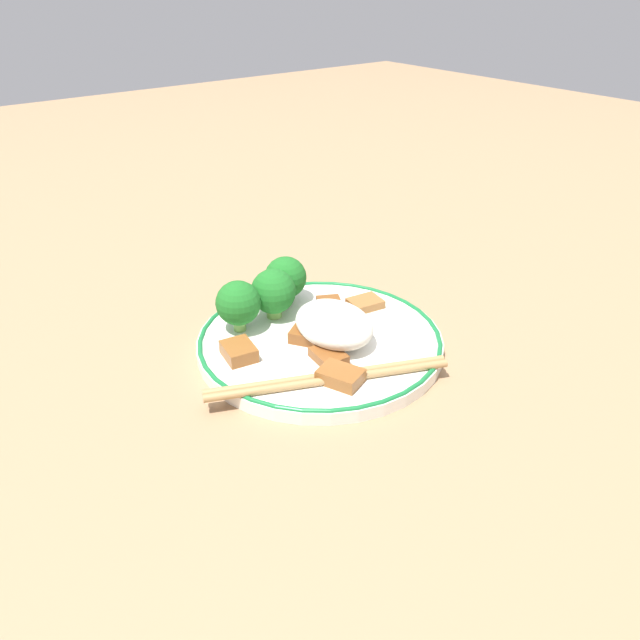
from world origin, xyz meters
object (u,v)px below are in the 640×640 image
object	(u,v)px
broccoli_back_center	(273,292)
broccoli_back_right	(238,304)
broccoli_back_left	(286,278)
plate	(320,341)
chopsticks	(329,378)

from	to	relation	value
broccoli_back_center	broccoli_back_right	distance (m)	0.04
broccoli_back_right	broccoli_back_center	bearing A→B (deg)	91.63
broccoli_back_left	broccoli_back_center	xyz separation A→B (m)	(0.02, -0.03, 0.00)
broccoli_back_center	plate	bearing A→B (deg)	11.49
plate	chopsticks	size ratio (longest dim) A/B	1.17
plate	chopsticks	xyz separation A→B (m)	(0.07, -0.04, 0.01)
plate	broccoli_back_right	distance (m)	0.09
plate	chopsticks	world-z (taller)	chopsticks
broccoli_back_left	plate	bearing A→B (deg)	-11.59
broccoli_back_right	chopsticks	size ratio (longest dim) A/B	0.26
chopsticks	broccoli_back_left	bearing A→B (deg)	158.75
broccoli_back_center	broccoli_back_right	size ratio (longest dim) A/B	1.00
broccoli_back_left	broccoli_back_center	bearing A→B (deg)	-56.02
broccoli_back_left	broccoli_back_center	distance (m)	0.04
plate	broccoli_back_right	size ratio (longest dim) A/B	4.58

